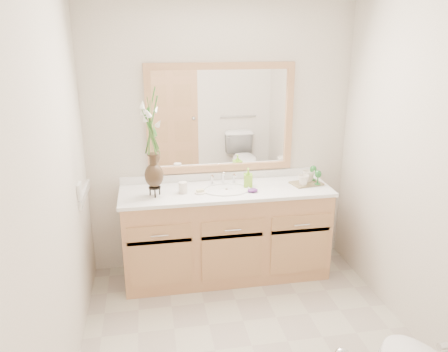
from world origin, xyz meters
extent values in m
plane|color=beige|center=(0.00, 0.00, 0.00)|extent=(2.60, 2.60, 0.00)
cube|color=white|center=(0.00, 1.30, 1.20)|extent=(2.40, 0.02, 2.40)
cube|color=white|center=(0.00, -1.30, 1.20)|extent=(2.40, 0.02, 2.40)
cube|color=white|center=(-1.20, 0.00, 1.20)|extent=(0.02, 2.60, 2.40)
cube|color=white|center=(1.20, 0.00, 1.20)|extent=(0.02, 2.60, 2.40)
cube|color=tan|center=(0.00, 1.01, 0.40)|extent=(1.80, 0.55, 0.80)
cube|color=white|center=(0.00, 1.01, 0.82)|extent=(1.84, 0.57, 0.03)
ellipsoid|color=white|center=(0.00, 0.99, 0.78)|extent=(0.38, 0.30, 0.12)
cylinder|color=silver|center=(0.00, 1.17, 0.89)|extent=(0.02, 0.02, 0.11)
cylinder|color=silver|center=(-0.10, 1.17, 0.87)|extent=(0.02, 0.02, 0.08)
cylinder|color=silver|center=(0.10, 1.17, 0.87)|extent=(0.02, 0.02, 0.08)
cube|color=white|center=(0.00, 1.28, 1.41)|extent=(1.20, 0.01, 0.85)
cube|color=tan|center=(0.00, 1.28, 1.86)|extent=(1.32, 0.04, 0.06)
cube|color=tan|center=(0.00, 1.28, 0.95)|extent=(1.32, 0.04, 0.06)
cube|color=tan|center=(-0.63, 1.28, 1.41)|extent=(0.06, 0.04, 0.85)
cube|color=tan|center=(0.63, 1.28, 1.41)|extent=(0.06, 0.04, 0.85)
cube|color=white|center=(-1.19, 0.76, 0.98)|extent=(0.02, 0.12, 0.12)
cylinder|color=black|center=(-0.62, 0.96, 0.90)|extent=(0.10, 0.10, 0.01)
ellipsoid|color=#312216|center=(-0.62, 0.96, 1.01)|extent=(0.16, 0.16, 0.20)
cylinder|color=#312216|center=(-0.62, 0.96, 1.14)|extent=(0.06, 0.06, 0.09)
cylinder|color=#4C7A33|center=(-0.62, 0.96, 1.38)|extent=(0.05, 0.05, 0.37)
cylinder|color=silver|center=(-0.38, 0.99, 0.88)|extent=(0.07, 0.07, 0.10)
cylinder|color=silver|center=(-0.24, 0.96, 0.84)|extent=(0.10, 0.10, 0.01)
cube|color=beige|center=(-0.24, 0.96, 0.85)|extent=(0.07, 0.05, 0.02)
imported|color=#89D031|center=(0.20, 1.05, 0.91)|extent=(0.08, 0.08, 0.15)
ellipsoid|color=#58246E|center=(0.21, 0.90, 0.85)|extent=(0.09, 0.08, 0.03)
cube|color=brown|center=(0.74, 1.02, 0.84)|extent=(0.30, 0.23, 0.01)
imported|color=silver|center=(0.69, 0.97, 0.89)|extent=(0.12, 0.11, 0.10)
imported|color=silver|center=(0.77, 1.05, 0.90)|extent=(0.14, 0.13, 0.11)
cylinder|color=#256F2A|center=(0.82, 0.96, 0.85)|extent=(0.05, 0.05, 0.01)
cylinder|color=#256F2A|center=(0.82, 0.96, 0.89)|extent=(0.01, 0.01, 0.08)
ellipsoid|color=#256F2A|center=(0.82, 0.96, 0.94)|extent=(0.06, 0.06, 0.07)
cylinder|color=#256F2A|center=(0.82, 1.08, 0.85)|extent=(0.06, 0.06, 0.01)
cylinder|color=#256F2A|center=(0.82, 1.08, 0.89)|extent=(0.01, 0.01, 0.09)
ellipsoid|color=#256F2A|center=(0.82, 1.08, 0.95)|extent=(0.06, 0.06, 0.07)
camera|label=1|loc=(-0.66, -2.51, 2.11)|focal=35.00mm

